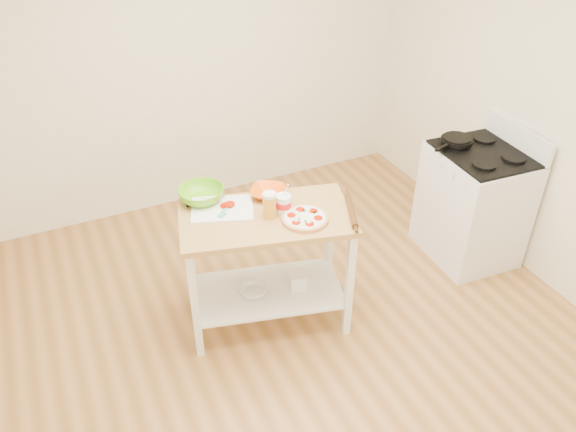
# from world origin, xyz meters

# --- Properties ---
(room_shell) EXTENTS (4.04, 4.54, 2.74)m
(room_shell) POSITION_xyz_m (0.00, 0.00, 1.35)
(room_shell) COLOR #AF7940
(room_shell) RESTS_ON ground
(prep_island) EXTENTS (1.23, 0.86, 0.90)m
(prep_island) POSITION_xyz_m (-0.13, 0.42, 0.65)
(prep_island) COLOR tan
(prep_island) RESTS_ON ground
(gas_stove) EXTENTS (0.67, 0.76, 1.11)m
(gas_stove) POSITION_xyz_m (1.68, 0.44, 0.47)
(gas_stove) COLOR silver
(gas_stove) RESTS_ON ground
(skillet) EXTENTS (0.38, 0.25, 0.03)m
(skillet) POSITION_xyz_m (1.57, 0.64, 0.98)
(skillet) COLOR black
(skillet) RESTS_ON gas_stove
(pizza) EXTENTS (0.30, 0.30, 0.05)m
(pizza) POSITION_xyz_m (0.07, 0.26, 0.92)
(pizza) COLOR tan
(pizza) RESTS_ON prep_island
(cutting_board) EXTENTS (0.48, 0.42, 0.04)m
(cutting_board) POSITION_xyz_m (-0.36, 0.61, 0.91)
(cutting_board) COLOR white
(cutting_board) RESTS_ON prep_island
(spatula) EXTENTS (0.13, 0.12, 0.01)m
(spatula) POSITION_xyz_m (-0.36, 0.55, 0.92)
(spatula) COLOR teal
(spatula) RESTS_ON cutting_board
(knife) EXTENTS (0.27, 0.04, 0.01)m
(knife) POSITION_xyz_m (-0.47, 0.72, 0.92)
(knife) COLOR silver
(knife) RESTS_ON cutting_board
(orange_bowl) EXTENTS (0.33, 0.33, 0.06)m
(orange_bowl) POSITION_xyz_m (-0.02, 0.63, 0.93)
(orange_bowl) COLOR #F75E0B
(orange_bowl) RESTS_ON prep_island
(green_bowl) EXTENTS (0.32, 0.32, 0.10)m
(green_bowl) POSITION_xyz_m (-0.45, 0.76, 0.95)
(green_bowl) COLOR #63B815
(green_bowl) RESTS_ON prep_island
(beer_pint) EXTENTS (0.09, 0.09, 0.18)m
(beer_pint) POSITION_xyz_m (-0.11, 0.40, 0.99)
(beer_pint) COLOR orange
(beer_pint) RESTS_ON prep_island
(yogurt_tub) EXTENTS (0.10, 0.10, 0.22)m
(yogurt_tub) POSITION_xyz_m (-0.01, 0.41, 0.96)
(yogurt_tub) COLOR white
(yogurt_tub) RESTS_ON prep_island
(rolling_pin) EXTENTS (0.18, 0.36, 0.04)m
(rolling_pin) POSITION_xyz_m (0.38, 0.21, 0.92)
(rolling_pin) COLOR #4F2F12
(rolling_pin) RESTS_ON prep_island
(shelf_glass_bowl) EXTENTS (0.20, 0.20, 0.06)m
(shelf_glass_bowl) POSITION_xyz_m (-0.24, 0.43, 0.29)
(shelf_glass_bowl) COLOR silver
(shelf_glass_bowl) RESTS_ON prep_island
(shelf_bin) EXTENTS (0.14, 0.14, 0.12)m
(shelf_bin) POSITION_xyz_m (0.07, 0.36, 0.32)
(shelf_bin) COLOR white
(shelf_bin) RESTS_ON prep_island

